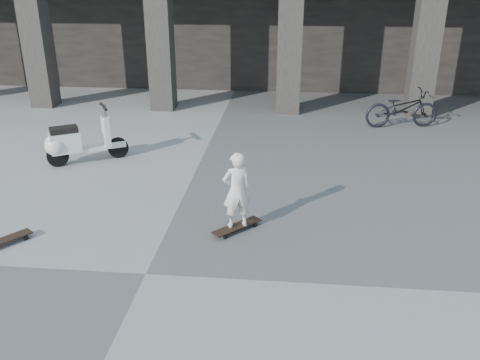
# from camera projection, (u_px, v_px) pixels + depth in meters

# --- Properties ---
(ground) EXTENTS (90.00, 90.00, 0.00)m
(ground) POSITION_uv_depth(u_px,v_px,m) (146.00, 274.00, 6.81)
(ground) COLOR #535350
(ground) RESTS_ON ground
(longboard) EXTENTS (0.75, 0.76, 0.09)m
(longboard) POSITION_uv_depth(u_px,v_px,m) (237.00, 227.00, 7.91)
(longboard) COLOR black
(longboard) RESTS_ON ground
(skateboard_spare) EXTENTS (0.63, 0.74, 0.09)m
(skateboard_spare) POSITION_uv_depth(u_px,v_px,m) (5.00, 240.00, 7.51)
(skateboard_spare) COLOR black
(skateboard_spare) RESTS_ON ground
(child) EXTENTS (0.52, 0.44, 1.21)m
(child) POSITION_uv_depth(u_px,v_px,m) (237.00, 190.00, 7.67)
(child) COLOR silver
(child) RESTS_ON longboard
(scooter) EXTENTS (1.51, 1.03, 1.18)m
(scooter) POSITION_uv_depth(u_px,v_px,m) (73.00, 143.00, 10.45)
(scooter) COLOR black
(scooter) RESTS_ON ground
(bicycle) EXTENTS (1.94, 0.96, 0.98)m
(bicycle) POSITION_uv_depth(u_px,v_px,m) (402.00, 108.00, 12.89)
(bicycle) COLOR black
(bicycle) RESTS_ON ground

